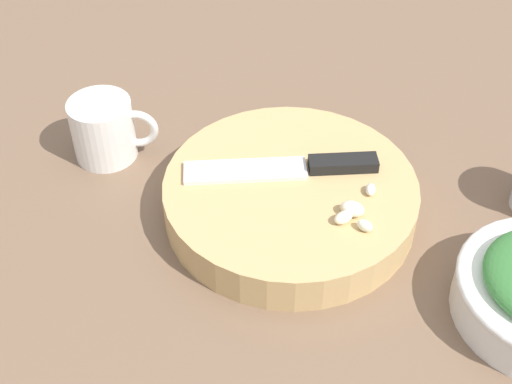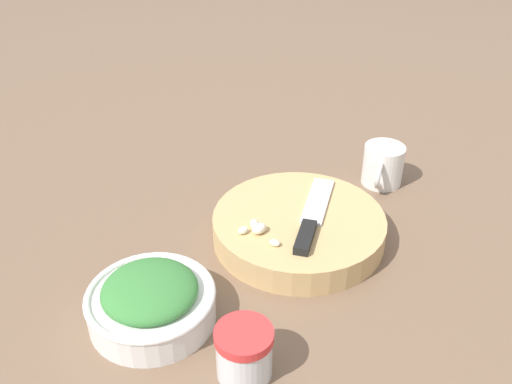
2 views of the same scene
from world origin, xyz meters
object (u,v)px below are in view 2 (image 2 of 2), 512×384
Objects in this scene: cutting_board at (299,227)px; garlic_cloves at (257,229)px; herb_bowl at (151,301)px; spice_jar at (244,352)px; coffee_mug at (383,165)px; chef_knife at (312,218)px.

garlic_cloves is at bearing 142.24° from cutting_board.
spice_jar is at bearing -106.69° from herb_bowl.
cutting_board is at bearing 154.97° from coffee_mug.
spice_jar is at bearing 169.58° from coffee_mug.
cutting_board is 3.82× the size of garlic_cloves.
garlic_cloves is at bearing 151.80° from coffee_mug.
garlic_cloves is at bearing 14.81° from spice_jar.
cutting_board is 0.27m from herb_bowl.
cutting_board is 3.86× the size of spice_jar.
cutting_board is 2.67× the size of coffee_mug.
cutting_board is 0.03m from chef_knife.
spice_jar is at bearing -178.11° from cutting_board.
spice_jar is (-0.22, -0.06, -0.01)m from garlic_cloves.
spice_jar reaches higher than chef_knife.
coffee_mug is (0.45, -0.24, 0.00)m from herb_bowl.
cutting_board is 0.28m from spice_jar.
garlic_cloves is at bearing -143.97° from chef_knife.
herb_bowl is at bearing 152.15° from coffee_mug.
spice_jar is at bearing -96.31° from chef_knife.
chef_knife is 0.23m from coffee_mug.
coffee_mug reaches higher than cutting_board.
herb_bowl is at bearing -128.31° from chef_knife.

